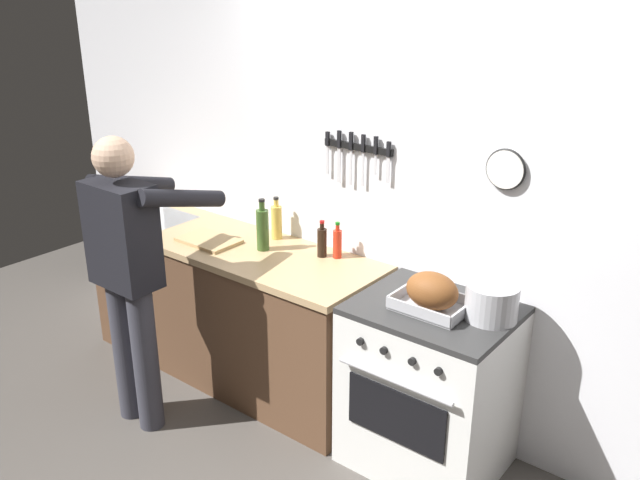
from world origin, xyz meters
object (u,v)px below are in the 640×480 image
at_px(stock_pot, 492,302).
at_px(bottle_olive_oil, 263,229).
at_px(stove, 429,387).
at_px(person_cook, 129,267).
at_px(bottle_hot_sauce, 337,243).
at_px(bottle_cooking_oil, 277,221).
at_px(bottle_soy_sauce, 322,242).
at_px(roasting_pan, 432,293).
at_px(cutting_board, 209,240).

height_order(stock_pot, bottle_olive_oil, bottle_olive_oil).
height_order(stove, person_cook, person_cook).
bearing_deg(stock_pot, bottle_hot_sauce, 171.87).
distance_m(person_cook, bottle_cooking_oil, 0.94).
bearing_deg(person_cook, bottle_cooking_oil, -9.85).
distance_m(stock_pot, bottle_olive_oil, 1.42).
relative_size(person_cook, stock_pot, 6.74).
relative_size(bottle_soy_sauce, bottle_cooking_oil, 0.82).
relative_size(roasting_pan, cutting_board, 0.98).
bearing_deg(bottle_hot_sauce, bottle_soy_sauce, -153.46).
relative_size(bottle_olive_oil, bottle_soy_sauce, 1.43).
relative_size(bottle_olive_oil, bottle_hot_sauce, 1.45).
distance_m(stove, bottle_soy_sauce, 1.00).
xyz_separation_m(bottle_hot_sauce, bottle_soy_sauce, (-0.08, -0.04, 0.00)).
bearing_deg(roasting_pan, cutting_board, -178.12).
bearing_deg(bottle_hot_sauce, bottle_olive_oil, -157.31).
bearing_deg(stove, stock_pot, 13.76).
xyz_separation_m(bottle_olive_oil, bottle_cooking_oil, (-0.06, 0.19, -0.02)).
relative_size(person_cook, cutting_board, 4.61).
bearing_deg(cutting_board, bottle_olive_oil, 18.65).
bearing_deg(bottle_soy_sauce, person_cook, -126.73).
xyz_separation_m(roasting_pan, bottle_cooking_oil, (-1.22, 0.25, 0.02)).
relative_size(stock_pot, bottle_soy_sauce, 1.14).
distance_m(person_cook, cutting_board, 0.61).
xyz_separation_m(roasting_pan, bottle_olive_oil, (-1.16, 0.07, 0.04)).
distance_m(stove, bottle_hot_sauce, 0.94).
distance_m(roasting_pan, bottle_hot_sauce, 0.78).
distance_m(stock_pot, cutting_board, 1.77).
bearing_deg(bottle_cooking_oil, roasting_pan, -11.76).
xyz_separation_m(stove, bottle_olive_oil, (-1.16, 0.03, 0.58)).
bearing_deg(stock_pot, roasting_pan, -159.89).
height_order(roasting_pan, bottle_hot_sauce, bottle_hot_sauce).
bearing_deg(bottle_olive_oil, roasting_pan, -3.26).
bearing_deg(bottle_olive_oil, bottle_cooking_oil, 107.78).
distance_m(cutting_board, bottle_hot_sauce, 0.81).
relative_size(stove, bottle_cooking_oil, 3.43).
distance_m(roasting_pan, stock_pot, 0.28).
relative_size(stock_pot, bottle_olive_oil, 0.80).
relative_size(person_cook, roasting_pan, 4.72).
bearing_deg(stove, cutting_board, -176.91).
bearing_deg(bottle_cooking_oil, person_cook, -104.91).
relative_size(person_cook, bottle_cooking_oil, 6.33).
xyz_separation_m(person_cook, bottle_cooking_oil, (0.24, 0.91, 0.06)).
bearing_deg(person_cook, stove, -59.82).
relative_size(roasting_pan, stock_pot, 1.43).
relative_size(roasting_pan, bottle_hot_sauce, 1.65).
distance_m(stove, person_cook, 1.69).
bearing_deg(bottle_olive_oil, cutting_board, -161.35).
bearing_deg(stove, bottle_soy_sauce, 168.52).
bearing_deg(bottle_hot_sauce, person_cook, -128.73).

